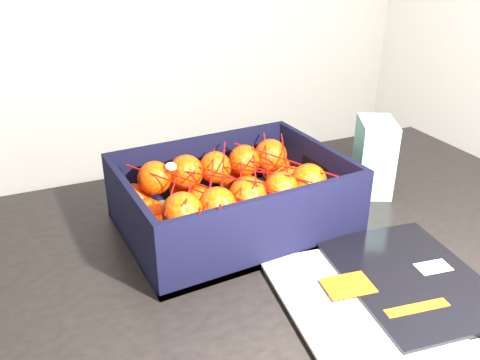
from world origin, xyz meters
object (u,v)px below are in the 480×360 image
produce_crate (233,206)px  retail_carton (374,157)px  magazine_stack (383,290)px  table (299,280)px

produce_crate → retail_carton: retail_carton is taller
magazine_stack → produce_crate: size_ratio=0.91×
magazine_stack → produce_crate: produce_crate is taller
table → magazine_stack: magazine_stack is taller
produce_crate → retail_carton: size_ratio=2.52×
produce_crate → magazine_stack: bearing=-69.5°
magazine_stack → retail_carton: size_ratio=2.30×
table → produce_crate: (-0.09, 0.10, 0.14)m
produce_crate → table: bearing=-46.0°
table → magazine_stack: size_ratio=3.40×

